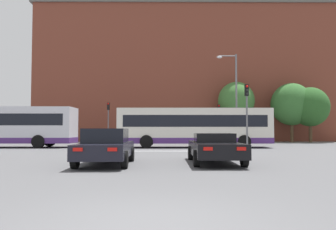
% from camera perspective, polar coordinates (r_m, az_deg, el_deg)
% --- Properties ---
extents(ground_plane, '(400.00, 400.00, 0.00)m').
position_cam_1_polar(ground_plane, '(5.06, -3.22, -18.48)').
color(ground_plane, '#545456').
extents(stop_line_strip, '(9.35, 0.30, 0.01)m').
position_cam_1_polar(stop_line_strip, '(21.52, -0.97, -6.29)').
color(stop_line_strip, silver).
rests_on(stop_line_strip, ground_plane).
extents(far_pavement, '(70.39, 2.50, 0.01)m').
position_cam_1_polar(far_pavement, '(36.46, -0.70, -4.79)').
color(far_pavement, gray).
rests_on(far_pavement, ground_plane).
extents(brick_civic_building, '(38.89, 10.61, 25.14)m').
position_cam_1_polar(brick_civic_building, '(45.11, 3.67, 7.47)').
color(brick_civic_building, brown).
rests_on(brick_civic_building, ground_plane).
extents(car_saloon_left, '(2.05, 4.49, 1.44)m').
position_cam_1_polar(car_saloon_left, '(13.35, -10.72, -5.37)').
color(car_saloon_left, black).
rests_on(car_saloon_left, ground_plane).
extents(car_roadster_right, '(2.01, 4.77, 1.24)m').
position_cam_1_polar(car_roadster_right, '(13.89, 8.10, -5.65)').
color(car_roadster_right, black).
rests_on(car_roadster_right, ground_plane).
extents(bus_crossing_lead, '(11.97, 2.74, 3.07)m').
position_cam_1_polar(bus_crossing_lead, '(26.14, 4.53, -2.03)').
color(bus_crossing_lead, silver).
rests_on(bus_crossing_lead, ground_plane).
extents(traffic_light_far_left, '(0.26, 0.31, 4.39)m').
position_cam_1_polar(traffic_light_far_left, '(36.38, -10.36, -0.13)').
color(traffic_light_far_left, slate).
rests_on(traffic_light_far_left, ground_plane).
extents(traffic_light_near_right, '(0.26, 0.31, 4.51)m').
position_cam_1_polar(traffic_light_near_right, '(23.06, 13.57, 1.51)').
color(traffic_light_near_right, slate).
rests_on(traffic_light_near_right, ground_plane).
extents(traffic_light_far_right, '(0.26, 0.31, 4.20)m').
position_cam_1_polar(traffic_light_far_right, '(36.64, 8.86, -0.34)').
color(traffic_light_far_right, slate).
rests_on(traffic_light_far_right, ground_plane).
extents(street_lamp_junction, '(1.81, 0.36, 8.14)m').
position_cam_1_polar(street_lamp_junction, '(29.69, 11.32, 4.16)').
color(street_lamp_junction, slate).
rests_on(street_lamp_junction, ground_plane).
extents(pedestrian_waiting, '(0.29, 0.43, 1.71)m').
position_cam_1_polar(pedestrian_waiting, '(37.48, 6.36, -3.19)').
color(pedestrian_waiting, brown).
rests_on(pedestrian_waiting, ground_plane).
extents(pedestrian_walking_east, '(0.40, 0.46, 1.62)m').
position_cam_1_polar(pedestrian_walking_east, '(37.27, 1.31, -3.30)').
color(pedestrian_walking_east, brown).
rests_on(pedestrian_walking_east, ground_plane).
extents(tree_by_building, '(4.57, 4.57, 6.69)m').
position_cam_1_polar(tree_by_building, '(39.63, 20.70, 1.75)').
color(tree_by_building, '#4C3823').
rests_on(tree_by_building, ground_plane).
extents(tree_kerbside, '(4.15, 4.15, 6.13)m').
position_cam_1_polar(tree_kerbside, '(39.66, 23.49, 1.30)').
color(tree_kerbside, '#4C3823').
rests_on(tree_kerbside, ground_plane).
extents(tree_distant, '(4.15, 4.15, 6.92)m').
position_cam_1_polar(tree_distant, '(38.48, 11.80, 2.42)').
color(tree_distant, '#4C3823').
rests_on(tree_distant, ground_plane).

